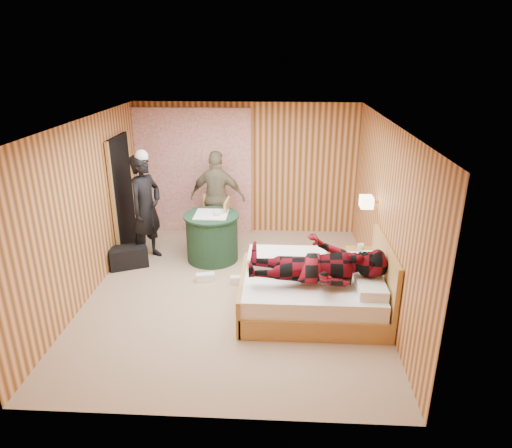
# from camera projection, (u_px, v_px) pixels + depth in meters

# --- Properties ---
(floor) EXTENTS (4.20, 5.00, 0.01)m
(floor) POSITION_uv_depth(u_px,v_px,m) (234.00, 292.00, 6.81)
(floor) COLOR tan
(floor) RESTS_ON ground
(ceiling) EXTENTS (4.20, 5.00, 0.01)m
(ceiling) POSITION_uv_depth(u_px,v_px,m) (231.00, 122.00, 5.92)
(ceiling) COLOR white
(ceiling) RESTS_ON wall_back
(wall_back) EXTENTS (4.20, 0.02, 2.50)m
(wall_back) POSITION_uv_depth(u_px,v_px,m) (246.00, 169.00, 8.70)
(wall_back) COLOR #EB9A5A
(wall_back) RESTS_ON floor
(wall_left) EXTENTS (0.02, 5.00, 2.50)m
(wall_left) POSITION_uv_depth(u_px,v_px,m) (86.00, 210.00, 6.47)
(wall_left) COLOR #EB9A5A
(wall_left) RESTS_ON floor
(wall_right) EXTENTS (0.02, 5.00, 2.50)m
(wall_right) POSITION_uv_depth(u_px,v_px,m) (385.00, 216.00, 6.26)
(wall_right) COLOR #EB9A5A
(wall_right) RESTS_ON floor
(curtain) EXTENTS (2.20, 0.08, 2.40)m
(curtain) POSITION_uv_depth(u_px,v_px,m) (194.00, 172.00, 8.70)
(curtain) COLOR silver
(curtain) RESTS_ON floor
(doorway) EXTENTS (0.06, 0.90, 2.05)m
(doorway) POSITION_uv_depth(u_px,v_px,m) (123.00, 196.00, 7.86)
(doorway) COLOR black
(doorway) RESTS_ON floor
(wall_lamp) EXTENTS (0.26, 0.24, 0.16)m
(wall_lamp) POSITION_uv_depth(u_px,v_px,m) (367.00, 202.00, 6.67)
(wall_lamp) COLOR gold
(wall_lamp) RESTS_ON wall_right
(bed) EXTENTS (1.95, 1.49, 1.02)m
(bed) POSITION_uv_depth(u_px,v_px,m) (313.00, 291.00, 6.24)
(bed) COLOR tan
(bed) RESTS_ON floor
(nightstand) EXTENTS (0.43, 0.58, 0.56)m
(nightstand) POSITION_uv_depth(u_px,v_px,m) (360.00, 270.00, 6.85)
(nightstand) COLOR tan
(nightstand) RESTS_ON floor
(round_table) EXTENTS (0.93, 0.93, 0.83)m
(round_table) POSITION_uv_depth(u_px,v_px,m) (212.00, 237.00, 7.73)
(round_table) COLOR #1B3B2A
(round_table) RESTS_ON floor
(chair_far) EXTENTS (0.55, 0.55, 0.93)m
(chair_far) POSITION_uv_depth(u_px,v_px,m) (216.00, 215.00, 8.36)
(chair_far) COLOR tan
(chair_far) RESTS_ON floor
(chair_near) EXTENTS (0.47, 0.47, 0.99)m
(chair_near) POSITION_uv_depth(u_px,v_px,m) (221.00, 223.00, 7.90)
(chair_near) COLOR tan
(chair_near) RESTS_ON floor
(duffel_bag) EXTENTS (0.69, 0.55, 0.35)m
(duffel_bag) POSITION_uv_depth(u_px,v_px,m) (128.00, 257.00, 7.55)
(duffel_bag) COLOR black
(duffel_bag) RESTS_ON floor
(sneaker_left) EXTENTS (0.31, 0.18, 0.13)m
(sneaker_left) POSITION_uv_depth(u_px,v_px,m) (205.00, 277.00, 7.10)
(sneaker_left) COLOR white
(sneaker_left) RESTS_ON floor
(sneaker_right) EXTENTS (0.29, 0.14, 0.12)m
(sneaker_right) POSITION_uv_depth(u_px,v_px,m) (239.00, 280.00, 7.02)
(sneaker_right) COLOR white
(sneaker_right) RESTS_ON floor
(woman_standing) EXTENTS (0.67, 0.78, 1.82)m
(woman_standing) POSITION_uv_depth(u_px,v_px,m) (146.00, 208.00, 7.59)
(woman_standing) COLOR black
(woman_standing) RESTS_ON floor
(man_at_table) EXTENTS (1.05, 0.53, 1.72)m
(man_at_table) POSITION_uv_depth(u_px,v_px,m) (218.00, 198.00, 8.30)
(man_at_table) COLOR #71674B
(man_at_table) RESTS_ON floor
(man_on_bed) EXTENTS (0.86, 0.67, 1.77)m
(man_on_bed) POSITION_uv_depth(u_px,v_px,m) (318.00, 255.00, 5.79)
(man_on_bed) COLOR maroon
(man_on_bed) RESTS_ON bed
(book_lower) EXTENTS (0.19, 0.24, 0.02)m
(book_lower) POSITION_uv_depth(u_px,v_px,m) (362.00, 254.00, 6.71)
(book_lower) COLOR white
(book_lower) RESTS_ON nightstand
(book_upper) EXTENTS (0.25, 0.27, 0.02)m
(book_upper) POSITION_uv_depth(u_px,v_px,m) (362.00, 253.00, 6.70)
(book_upper) COLOR white
(book_upper) RESTS_ON nightstand
(cup_nightstand) EXTENTS (0.10, 0.10, 0.09)m
(cup_nightstand) POSITION_uv_depth(u_px,v_px,m) (360.00, 247.00, 6.86)
(cup_nightstand) COLOR white
(cup_nightstand) RESTS_ON nightstand
(cup_table) EXTENTS (0.16, 0.16, 0.10)m
(cup_table) POSITION_uv_depth(u_px,v_px,m) (217.00, 212.00, 7.51)
(cup_table) COLOR white
(cup_table) RESTS_ON round_table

